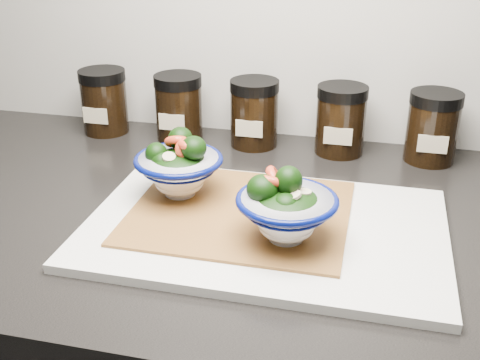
% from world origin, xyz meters
% --- Properties ---
extents(countertop, '(3.50, 0.60, 0.04)m').
position_xyz_m(countertop, '(0.00, 1.45, 0.88)').
color(countertop, black).
rests_on(countertop, cabinet).
extents(cutting_board, '(0.45, 0.30, 0.01)m').
position_xyz_m(cutting_board, '(0.01, 1.40, 0.91)').
color(cutting_board, silver).
rests_on(cutting_board, countertop).
extents(bamboo_mat, '(0.28, 0.24, 0.00)m').
position_xyz_m(bamboo_mat, '(-0.02, 1.42, 0.91)').
color(bamboo_mat, '#A97332').
rests_on(bamboo_mat, cutting_board).
extents(bowl_left, '(0.12, 0.12, 0.09)m').
position_xyz_m(bowl_left, '(-0.12, 1.45, 0.95)').
color(bowl_left, white).
rests_on(bowl_left, bamboo_mat).
extents(bowl_right, '(0.12, 0.12, 0.09)m').
position_xyz_m(bowl_right, '(0.04, 1.37, 0.95)').
color(bowl_right, white).
rests_on(bowl_right, bamboo_mat).
extents(spice_jar_a, '(0.08, 0.08, 0.11)m').
position_xyz_m(spice_jar_a, '(-0.34, 1.69, 0.96)').
color(spice_jar_a, black).
rests_on(spice_jar_a, countertop).
extents(spice_jar_b, '(0.08, 0.08, 0.11)m').
position_xyz_m(spice_jar_b, '(-0.20, 1.69, 0.96)').
color(spice_jar_b, black).
rests_on(spice_jar_b, countertop).
extents(spice_jar_c, '(0.08, 0.08, 0.11)m').
position_xyz_m(spice_jar_c, '(-0.06, 1.69, 0.96)').
color(spice_jar_c, black).
rests_on(spice_jar_c, countertop).
extents(spice_jar_d, '(0.08, 0.08, 0.11)m').
position_xyz_m(spice_jar_d, '(0.08, 1.69, 0.96)').
color(spice_jar_d, black).
rests_on(spice_jar_d, countertop).
extents(spice_jar_e, '(0.08, 0.08, 0.11)m').
position_xyz_m(spice_jar_e, '(0.23, 1.69, 0.96)').
color(spice_jar_e, black).
rests_on(spice_jar_e, countertop).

